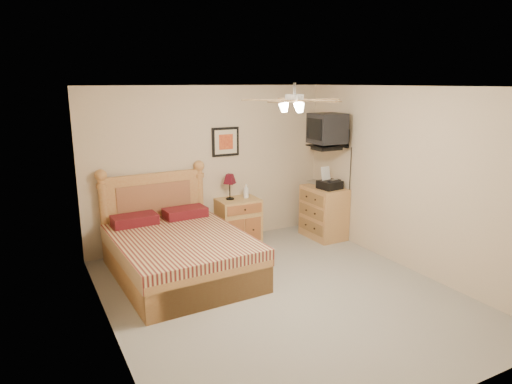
# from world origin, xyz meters

# --- Properties ---
(floor) EXTENTS (4.50, 4.50, 0.00)m
(floor) POSITION_xyz_m (0.00, 0.00, 0.00)
(floor) COLOR gray
(floor) RESTS_ON ground
(ceiling) EXTENTS (4.00, 4.50, 0.04)m
(ceiling) POSITION_xyz_m (0.00, 0.00, 2.50)
(ceiling) COLOR white
(ceiling) RESTS_ON ground
(wall_back) EXTENTS (4.00, 0.04, 2.50)m
(wall_back) POSITION_xyz_m (0.00, 2.25, 1.25)
(wall_back) COLOR beige
(wall_back) RESTS_ON ground
(wall_front) EXTENTS (4.00, 0.04, 2.50)m
(wall_front) POSITION_xyz_m (0.00, -2.25, 1.25)
(wall_front) COLOR beige
(wall_front) RESTS_ON ground
(wall_left) EXTENTS (0.04, 4.50, 2.50)m
(wall_left) POSITION_xyz_m (-2.00, 0.00, 1.25)
(wall_left) COLOR beige
(wall_left) RESTS_ON ground
(wall_right) EXTENTS (0.04, 4.50, 2.50)m
(wall_right) POSITION_xyz_m (2.00, 0.00, 1.25)
(wall_right) COLOR beige
(wall_right) RESTS_ON ground
(bed) EXTENTS (1.68, 2.16, 1.36)m
(bed) POSITION_xyz_m (-0.91, 1.12, 0.68)
(bed) COLOR #BD703F
(bed) RESTS_ON ground
(nightstand) EXTENTS (0.67, 0.51, 0.71)m
(nightstand) POSITION_xyz_m (0.37, 2.00, 0.36)
(nightstand) COLOR #AD7C41
(nightstand) RESTS_ON ground
(table_lamp) EXTENTS (0.24, 0.24, 0.41)m
(table_lamp) POSITION_xyz_m (0.26, 2.06, 0.92)
(table_lamp) COLOR #550E1B
(table_lamp) RESTS_ON nightstand
(lotion_bottle) EXTENTS (0.10, 0.10, 0.23)m
(lotion_bottle) POSITION_xyz_m (0.52, 2.01, 0.83)
(lotion_bottle) COLOR white
(lotion_bottle) RESTS_ON nightstand
(framed_picture) EXTENTS (0.46, 0.04, 0.46)m
(framed_picture) POSITION_xyz_m (0.27, 2.23, 1.62)
(framed_picture) COLOR black
(framed_picture) RESTS_ON wall_back
(dresser) EXTENTS (0.52, 0.74, 0.86)m
(dresser) POSITION_xyz_m (1.73, 1.53, 0.43)
(dresser) COLOR #B78041
(dresser) RESTS_ON ground
(fax_machine) EXTENTS (0.37, 0.38, 0.35)m
(fax_machine) POSITION_xyz_m (1.74, 1.40, 1.03)
(fax_machine) COLOR black
(fax_machine) RESTS_ON dresser
(magazine_lower) EXTENTS (0.24, 0.29, 0.02)m
(magazine_lower) POSITION_xyz_m (1.68, 1.77, 0.87)
(magazine_lower) COLOR #AFA590
(magazine_lower) RESTS_ON dresser
(magazine_upper) EXTENTS (0.25, 0.31, 0.02)m
(magazine_upper) POSITION_xyz_m (1.67, 1.79, 0.89)
(magazine_upper) COLOR gray
(magazine_upper) RESTS_ON magazine_lower
(wall_tv) EXTENTS (0.56, 0.46, 0.58)m
(wall_tv) POSITION_xyz_m (1.75, 1.34, 1.81)
(wall_tv) COLOR black
(wall_tv) RESTS_ON wall_right
(ceiling_fan) EXTENTS (1.14, 1.14, 0.28)m
(ceiling_fan) POSITION_xyz_m (0.00, -0.20, 2.36)
(ceiling_fan) COLOR silver
(ceiling_fan) RESTS_ON ceiling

